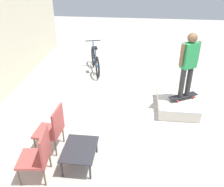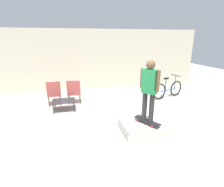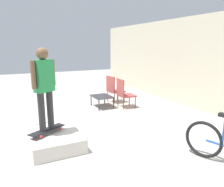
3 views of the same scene
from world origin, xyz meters
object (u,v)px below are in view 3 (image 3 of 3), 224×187
(patio_chair_right, at_px, (124,92))
(skate_ramp_box, at_px, (55,139))
(coffee_table, at_px, (102,97))
(patio_chair_left, at_px, (114,88))
(skateboard_on_ramp, at_px, (47,130))
(person_skater, at_px, (44,83))

(patio_chair_right, bearing_deg, skate_ramp_box, 128.41)
(coffee_table, height_order, patio_chair_left, patio_chair_left)
(skate_ramp_box, xyz_separation_m, skateboard_on_ramp, (0.00, -0.13, 0.23))
(coffee_table, xyz_separation_m, patio_chair_left, (-0.38, 0.64, 0.19))
(skate_ramp_box, distance_m, coffee_table, 3.09)
(skate_ramp_box, bearing_deg, person_skater, -89.44)
(person_skater, height_order, coffee_table, person_skater)
(person_skater, bearing_deg, skateboard_on_ramp, 84.30)
(coffee_table, xyz_separation_m, patio_chair_right, (0.39, 0.64, 0.19))
(skateboard_on_ramp, xyz_separation_m, coffee_table, (-2.28, 2.22, -0.04))
(patio_chair_left, bearing_deg, skate_ramp_box, 127.57)
(person_skater, distance_m, patio_chair_left, 3.99)
(skateboard_on_ramp, relative_size, patio_chair_left, 0.80)
(person_skater, relative_size, patio_chair_right, 1.67)
(person_skater, xyz_separation_m, patio_chair_right, (-1.89, 2.86, -0.82))
(coffee_table, bearing_deg, skateboard_on_ramp, -44.27)
(skateboard_on_ramp, bearing_deg, patio_chair_left, -166.65)
(patio_chair_left, bearing_deg, coffee_table, 114.19)
(skate_ramp_box, xyz_separation_m, person_skater, (0.00, -0.13, 1.20))
(skate_ramp_box, height_order, coffee_table, coffee_table)
(skateboard_on_ramp, height_order, coffee_table, skateboard_on_ramp)
(skate_ramp_box, height_order, patio_chair_left, patio_chair_left)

